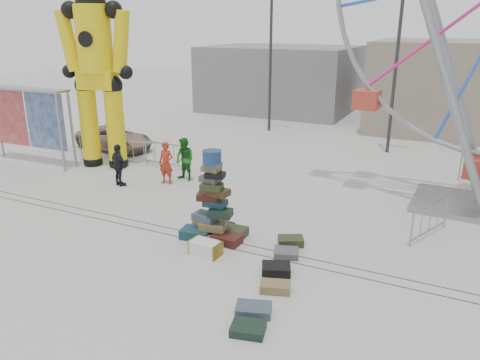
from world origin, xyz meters
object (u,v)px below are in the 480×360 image
at_px(barricade_wheel_back, 479,174).
at_px(pedestrian_red, 166,163).
at_px(barricade_dummy_c, 164,155).
at_px(lamp_post_right, 399,57).
at_px(steamer_trunk, 206,248).
at_px(barricade_dummy_b, 144,154).
at_px(crash_test_dummy, 97,66).
at_px(banner_scaffold, 25,107).
at_px(barricade_dummy_a, 99,146).
at_px(pedestrian_black, 119,165).
at_px(lamp_post_left, 272,51).
at_px(pedestrian_green, 185,159).
at_px(parked_suv, 114,138).
at_px(barricade_wheel_front, 430,219).
at_px(suitcase_tower, 213,214).

xyz_separation_m(barricade_wheel_back, pedestrian_red, (-10.86, -4.64, 0.27)).
bearing_deg(pedestrian_red, barricade_dummy_c, 122.97).
bearing_deg(barricade_wheel_back, barricade_dummy_c, -119.07).
xyz_separation_m(lamp_post_right, steamer_trunk, (-2.71, -13.00, -4.29)).
distance_m(lamp_post_right, barricade_wheel_back, 6.74).
bearing_deg(barricade_dummy_b, crash_test_dummy, -170.02).
relative_size(banner_scaffold, barricade_dummy_a, 2.31).
height_order(lamp_post_right, pedestrian_black, lamp_post_right).
distance_m(lamp_post_left, steamer_trunk, 16.18).
bearing_deg(lamp_post_right, barricade_dummy_c, -140.94).
xyz_separation_m(steamer_trunk, barricade_dummy_b, (-6.54, 6.03, 0.36)).
relative_size(steamer_trunk, pedestrian_green, 0.49).
bearing_deg(barricade_wheel_back, parked_suv, -127.39).
bearing_deg(pedestrian_red, barricade_dummy_b, 141.22).
distance_m(crash_test_dummy, barricade_wheel_back, 15.56).
bearing_deg(barricade_wheel_front, lamp_post_right, 38.24).
xyz_separation_m(barricade_dummy_a, pedestrian_red, (4.89, -1.73, 0.27)).
bearing_deg(pedestrian_green, lamp_post_right, 62.43).
bearing_deg(parked_suv, barricade_wheel_back, -76.07).
xyz_separation_m(pedestrian_green, pedestrian_black, (-1.89, -1.67, -0.04)).
relative_size(crash_test_dummy, banner_scaffold, 1.75).
relative_size(lamp_post_right, pedestrian_black, 4.92).
bearing_deg(crash_test_dummy, suitcase_tower, -44.39).
xyz_separation_m(lamp_post_right, barricade_wheel_front, (2.56, -9.19, -3.93)).
bearing_deg(banner_scaffold, crash_test_dummy, 17.81).
distance_m(barricade_dummy_b, barricade_wheel_front, 12.01).
bearing_deg(pedestrian_red, pedestrian_black, -149.31).
xyz_separation_m(lamp_post_right, pedestrian_black, (-8.47, -9.53, -3.67)).
bearing_deg(pedestrian_black, barricade_dummy_a, -17.94).
bearing_deg(barricade_dummy_b, suitcase_tower, -54.24).
distance_m(lamp_post_left, pedestrian_green, 10.52).
bearing_deg(barricade_dummy_b, banner_scaffold, -173.93).
relative_size(suitcase_tower, barricade_wheel_back, 1.31).
distance_m(lamp_post_left, pedestrian_red, 11.15).
bearing_deg(steamer_trunk, pedestrian_green, 132.28).
bearing_deg(barricade_wheel_back, barricade_dummy_b, -119.12).
height_order(banner_scaffold, parked_suv, banner_scaffold).
relative_size(barricade_wheel_back, pedestrian_green, 1.18).
relative_size(barricade_dummy_a, barricade_dummy_c, 1.00).
height_order(suitcase_tower, pedestrian_red, suitcase_tower).
bearing_deg(barricade_dummy_c, pedestrian_red, -51.41).
xyz_separation_m(lamp_post_left, banner_scaffold, (-6.97, -10.83, -1.98)).
bearing_deg(banner_scaffold, suitcase_tower, -17.76).
xyz_separation_m(lamp_post_left, barricade_wheel_back, (10.84, -5.89, -3.93)).
bearing_deg(barricade_wheel_front, crash_test_dummy, 106.28).
distance_m(steamer_trunk, barricade_dummy_a, 11.10).
bearing_deg(barricade_wheel_back, banner_scaffold, -116.86).
relative_size(crash_test_dummy, barricade_wheel_front, 4.04).
height_order(barricade_dummy_a, pedestrian_green, pedestrian_green).
height_order(suitcase_tower, pedestrian_green, suitcase_tower).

